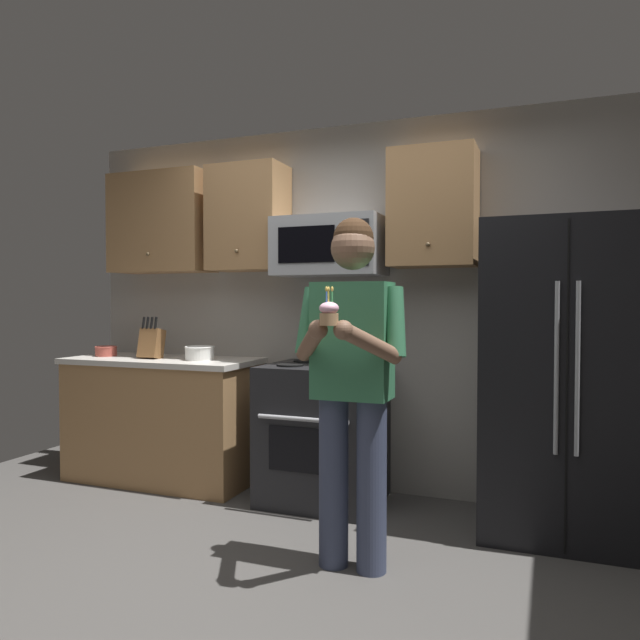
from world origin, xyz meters
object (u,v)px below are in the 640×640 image
Objects in this scene: oven_range at (323,433)px; cupcake at (329,313)px; bowl_large_white at (200,353)px; person at (352,372)px; bowl_small_colored at (106,351)px; microwave at (329,247)px; refrigerator at (565,379)px; knife_block at (151,343)px.

oven_range is 1.57m from cupcake.
bowl_large_white is 0.12× the size of person.
person is (2.31, -0.91, 0.03)m from bowl_small_colored.
microwave reaches higher than refrigerator.
refrigerator is at bearing -0.66° from bowl_small_colored.
bowl_small_colored is at bearing 179.34° from refrigerator.
bowl_small_colored is (-0.85, 0.00, -0.01)m from bowl_large_white.
oven_range is 2.91× the size of knife_block.
person is at bearing -61.27° from oven_range.
refrigerator reaches higher than bowl_large_white.
microwave is 0.42× the size of person.
cupcake is (-1.00, -1.20, 0.39)m from refrigerator.
oven_range is 1.88m from bowl_small_colored.
refrigerator is 1.33m from person.
person reaches higher than bowl_small_colored.
bowl_small_colored is (-3.31, 0.04, 0.06)m from refrigerator.
microwave reaches higher than knife_block.
knife_block is 0.18× the size of person.
person is (0.50, -1.03, -0.72)m from microwave.
knife_block is at bearing -3.62° from bowl_small_colored.
cupcake is (-0.00, -0.33, 0.30)m from person.
person is at bearing -64.15° from microwave.
microwave reaches higher than bowl_small_colored.
knife_block is at bearing -176.22° from bowl_large_white.
microwave is 1.72m from refrigerator.
bowl_large_white is (-0.96, -0.12, -0.75)m from microwave.
bowl_large_white is at bearing -179.82° from oven_range.
cupcake is at bearing -129.84° from refrigerator.
refrigerator is 2.46m from bowl_large_white.
microwave is 1.96m from bowl_small_colored.
microwave reaches higher than cupcake.
refrigerator reaches higher than knife_block.
knife_block is 1.84× the size of cupcake.
person is at bearing -31.87° from bowl_large_white.
cupcake reaches higher than bowl_large_white.
microwave is at bearing 89.98° from oven_range.
microwave is at bearing 173.97° from refrigerator.
refrigerator reaches higher than person.
bowl_large_white is (-0.96, -0.00, 0.51)m from oven_range.
cupcake reaches higher than oven_range.
microwave is 2.31× the size of knife_block.
knife_block is at bearing 179.80° from refrigerator.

